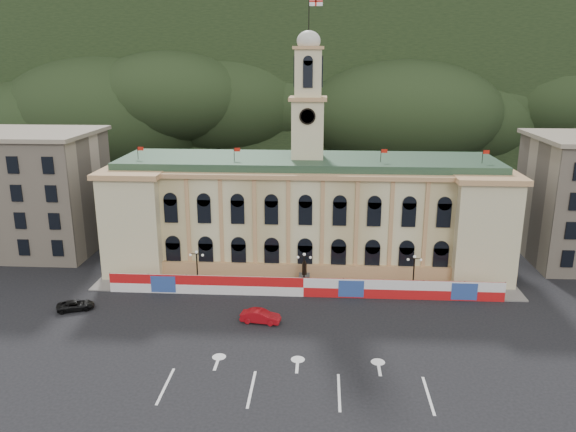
# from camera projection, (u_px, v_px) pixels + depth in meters

# --- Properties ---
(ground) EXTENTS (260.00, 260.00, 0.00)m
(ground) POSITION_uv_depth(u_px,v_px,m) (298.00, 357.00, 56.85)
(ground) COLOR black
(ground) RESTS_ON ground
(lane_markings) EXTENTS (26.00, 10.00, 0.02)m
(lane_markings) POSITION_uv_depth(u_px,v_px,m) (296.00, 384.00, 52.04)
(lane_markings) COLOR white
(lane_markings) RESTS_ON ground
(hill_ridge) EXTENTS (230.00, 80.00, 64.00)m
(hill_ridge) POSITION_uv_depth(u_px,v_px,m) (317.00, 91.00, 168.71)
(hill_ridge) COLOR black
(hill_ridge) RESTS_ON ground
(city_hall) EXTENTS (56.20, 17.60, 37.10)m
(city_hall) POSITION_uv_depth(u_px,v_px,m) (307.00, 211.00, 81.25)
(city_hall) COLOR beige
(city_hall) RESTS_ON ground
(side_building_left) EXTENTS (21.00, 17.00, 18.60)m
(side_building_left) POSITION_uv_depth(u_px,v_px,m) (30.00, 191.00, 86.61)
(side_building_left) COLOR #BDAB92
(side_building_left) RESTS_ON ground
(hoarding_fence) EXTENTS (50.00, 0.44, 2.50)m
(hoarding_fence) POSITION_uv_depth(u_px,v_px,m) (304.00, 287.00, 70.98)
(hoarding_fence) COLOR red
(hoarding_fence) RESTS_ON ground
(pavement) EXTENTS (56.00, 5.50, 0.16)m
(pavement) POSITION_uv_depth(u_px,v_px,m) (304.00, 287.00, 73.87)
(pavement) COLOR slate
(pavement) RESTS_ON ground
(statue) EXTENTS (1.40, 1.40, 3.72)m
(statue) POSITION_uv_depth(u_px,v_px,m) (304.00, 279.00, 73.81)
(statue) COLOR #595651
(statue) RESTS_ON ground
(lamp_left) EXTENTS (1.96, 0.44, 5.15)m
(lamp_left) POSITION_uv_depth(u_px,v_px,m) (197.00, 266.00, 73.18)
(lamp_left) COLOR black
(lamp_left) RESTS_ON ground
(lamp_center) EXTENTS (1.96, 0.44, 5.15)m
(lamp_center) POSITION_uv_depth(u_px,v_px,m) (304.00, 268.00, 72.34)
(lamp_center) COLOR black
(lamp_center) RESTS_ON ground
(lamp_right) EXTENTS (1.96, 0.44, 5.15)m
(lamp_right) POSITION_uv_depth(u_px,v_px,m) (414.00, 271.00, 71.50)
(lamp_right) COLOR black
(lamp_right) RESTS_ON ground
(red_sedan) EXTENTS (2.83, 5.01, 1.51)m
(red_sedan) POSITION_uv_depth(u_px,v_px,m) (261.00, 316.00, 64.06)
(red_sedan) COLOR #9F0B12
(red_sedan) RESTS_ON ground
(black_suv) EXTENTS (4.88, 5.63, 1.20)m
(black_suv) POSITION_uv_depth(u_px,v_px,m) (76.00, 305.00, 67.31)
(black_suv) COLOR black
(black_suv) RESTS_ON ground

